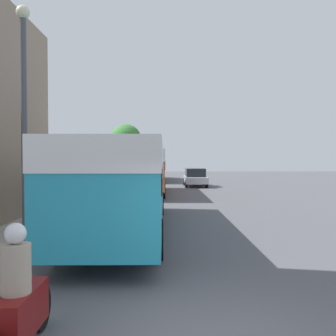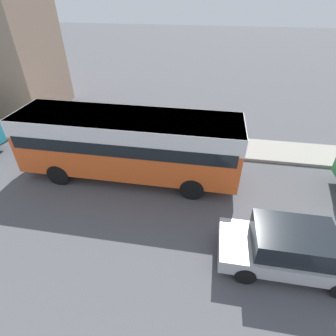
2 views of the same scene
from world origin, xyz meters
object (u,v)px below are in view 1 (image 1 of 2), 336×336
bus_lead (125,175)px  bus_third_in_line (152,161)px  car_crossing (195,177)px  bus_following (146,165)px  motorcycle_behind_lead (18,306)px  pedestrian_near_curb (94,177)px

bus_lead → bus_third_in_line: bearing=90.0°
bus_third_in_line → car_crossing: (3.98, -7.69, -1.27)m
bus_following → motorcycle_behind_lead: size_ratio=4.33×
bus_lead → motorcycle_behind_lead: bearing=-93.3°
motorcycle_behind_lead → pedestrian_near_curb: (-3.50, 23.59, 0.36)m
pedestrian_near_curb → bus_lead: bearing=-75.7°
car_crossing → bus_third_in_line: bearing=117.3°
bus_lead → car_crossing: bearing=78.3°
car_crossing → pedestrian_near_curb: pedestrian_near_curb is taller
bus_following → car_crossing: bearing=58.3°
bus_following → bus_third_in_line: bus_third_in_line is taller
bus_lead → motorcycle_behind_lead: bus_lead is taller
bus_following → pedestrian_near_curb: (-4.08, 2.45, -0.91)m
bus_third_in_line → car_crossing: bearing=-62.7°
pedestrian_near_curb → motorcycle_behind_lead: bearing=-81.6°
pedestrian_near_curb → bus_following: bearing=-30.9°
bus_following → car_crossing: size_ratio=2.24×
bus_following → bus_third_in_line: (-0.09, 13.97, 0.11)m
bus_following → bus_third_in_line: bearing=90.4°
bus_following → car_crossing: bus_following is taller
bus_third_in_line → pedestrian_near_curb: 12.24m
bus_lead → pedestrian_near_curb: 16.06m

